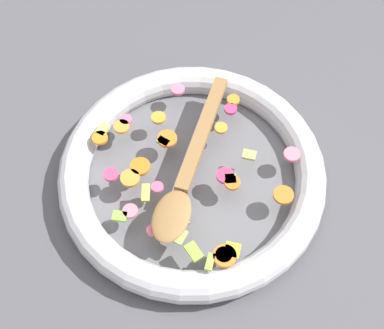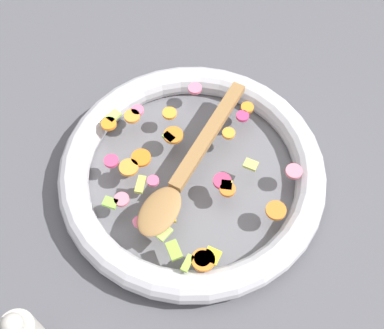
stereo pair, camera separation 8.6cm
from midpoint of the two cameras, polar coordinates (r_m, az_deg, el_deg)
ground_plane at (r=0.90m, az=2.72°, el=-1.86°), size 4.00×4.00×0.00m
skillet at (r=0.88m, az=2.77°, el=-1.17°), size 0.44×0.44×0.05m
chopped_vegetables at (r=0.84m, az=1.82°, el=-1.22°), size 0.34×0.32×0.01m
wooden_spoon at (r=0.83m, az=2.18°, el=-0.97°), size 0.25×0.26×0.01m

